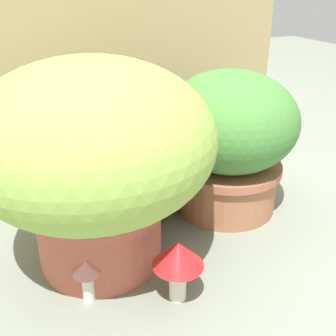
{
  "coord_description": "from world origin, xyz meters",
  "views": [
    {
      "loc": [
        -0.45,
        -0.88,
        0.69
      ],
      "look_at": [
        0.01,
        0.09,
        0.18
      ],
      "focal_mm": 44.37,
      "sensor_mm": 36.0,
      "label": 1
    }
  ],
  "objects_px": {
    "mushroom_ornament_pink": "(87,273)",
    "mushroom_ornament_red": "(178,258)",
    "grass_planter": "(93,152)",
    "cat": "(168,171)",
    "leafy_planter": "(229,138)"
  },
  "relations": [
    {
      "from": "mushroom_ornament_pink",
      "to": "mushroom_ornament_red",
      "type": "xyz_separation_m",
      "value": [
        0.19,
        -0.08,
        0.04
      ]
    },
    {
      "from": "grass_planter",
      "to": "cat",
      "type": "bearing_deg",
      "value": 32.36
    },
    {
      "from": "cat",
      "to": "mushroom_ornament_pink",
      "type": "bearing_deg",
      "value": -138.23
    },
    {
      "from": "leafy_planter",
      "to": "mushroom_ornament_pink",
      "type": "xyz_separation_m",
      "value": [
        -0.51,
        -0.23,
        -0.16
      ]
    },
    {
      "from": "grass_planter",
      "to": "leafy_planter",
      "type": "relative_size",
      "value": 1.33
    },
    {
      "from": "grass_planter",
      "to": "mushroom_ornament_red",
      "type": "distance_m",
      "value": 0.31
    },
    {
      "from": "cat",
      "to": "mushroom_ornament_pink",
      "type": "distance_m",
      "value": 0.47
    },
    {
      "from": "mushroom_ornament_pink",
      "to": "mushroom_ornament_red",
      "type": "bearing_deg",
      "value": -23.31
    },
    {
      "from": "grass_planter",
      "to": "leafy_planter",
      "type": "bearing_deg",
      "value": 11.53
    },
    {
      "from": "mushroom_ornament_pink",
      "to": "grass_planter",
      "type": "bearing_deg",
      "value": 61.83
    },
    {
      "from": "leafy_planter",
      "to": "mushroom_ornament_red",
      "type": "height_order",
      "value": "leafy_planter"
    },
    {
      "from": "leafy_planter",
      "to": "cat",
      "type": "relative_size",
      "value": 1.19
    },
    {
      "from": "leafy_planter",
      "to": "grass_planter",
      "type": "bearing_deg",
      "value": -168.47
    },
    {
      "from": "leafy_planter",
      "to": "cat",
      "type": "bearing_deg",
      "value": 151.8
    },
    {
      "from": "mushroom_ornament_red",
      "to": "cat",
      "type": "bearing_deg",
      "value": 67.55
    }
  ]
}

